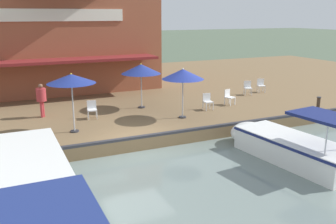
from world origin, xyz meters
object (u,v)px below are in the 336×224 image
object	(u,v)px
cafe_chair_facing_river	(229,96)
patio_umbrella_back_row	(141,69)
patio_umbrella_mid_patio_left	(183,74)
waterfront_restaurant	(48,29)
patio_umbrella_mid_patio_right	(71,79)
cafe_chair_beside_entrance	(92,109)
cafe_chair_under_first_umbrella	(261,85)
person_near_entrance	(41,96)
mooring_post	(318,104)
cafe_chair_back_row_seat	(248,87)
motorboat_mid_row	(284,144)
cafe_chair_far_corner_seat	(208,101)

from	to	relation	value
cafe_chair_facing_river	patio_umbrella_back_row	bearing A→B (deg)	-106.30
patio_umbrella_mid_patio_left	waterfront_restaurant	bearing A→B (deg)	-158.20
patio_umbrella_mid_patio_right	cafe_chair_facing_river	distance (m)	9.07
cafe_chair_beside_entrance	cafe_chair_under_first_umbrella	size ratio (longest dim) A/B	1.00
person_near_entrance	patio_umbrella_mid_patio_right	bearing A→B (deg)	16.98
mooring_post	cafe_chair_back_row_seat	bearing A→B (deg)	-170.45
cafe_chair_facing_river	patio_umbrella_mid_patio_right	bearing A→B (deg)	-80.63
cafe_chair_under_first_umbrella	cafe_chair_facing_river	xyz separation A→B (m)	(2.10, -3.84, 0.00)
cafe_chair_under_first_umbrella	motorboat_mid_row	size ratio (longest dim) A/B	0.15
waterfront_restaurant	motorboat_mid_row	bearing A→B (deg)	21.12
waterfront_restaurant	person_near_entrance	world-z (taller)	waterfront_restaurant
patio_umbrella_mid_patio_right	person_near_entrance	xyz separation A→B (m)	(-3.07, -0.94, -1.26)
patio_umbrella_mid_patio_left	cafe_chair_under_first_umbrella	size ratio (longest dim) A/B	2.85
motorboat_mid_row	mooring_post	world-z (taller)	motorboat_mid_row
cafe_chair_far_corner_seat	person_near_entrance	xyz separation A→B (m)	(-2.07, -8.08, 0.55)
motorboat_mid_row	mooring_post	bearing A→B (deg)	122.69
patio_umbrella_back_row	person_near_entrance	distance (m)	5.18
waterfront_restaurant	patio_umbrella_mid_patio_left	bearing A→B (deg)	21.80
cafe_chair_facing_river	motorboat_mid_row	bearing A→B (deg)	-15.11
cafe_chair_back_row_seat	cafe_chair_facing_river	world-z (taller)	same
waterfront_restaurant	patio_umbrella_mid_patio_right	world-z (taller)	waterfront_restaurant
patio_umbrella_mid_patio_left	cafe_chair_facing_river	world-z (taller)	patio_umbrella_mid_patio_left
patio_umbrella_mid_patio_left	cafe_chair_back_row_seat	bearing A→B (deg)	116.95
motorboat_mid_row	mooring_post	xyz separation A→B (m)	(-3.30, 5.14, 0.37)
cafe_chair_far_corner_seat	mooring_post	size ratio (longest dim) A/B	1.12
cafe_chair_beside_entrance	cafe_chair_under_first_umbrella	bearing A→B (deg)	98.52
patio_umbrella_back_row	cafe_chair_far_corner_seat	xyz separation A→B (m)	(1.81, 3.02, -1.61)
cafe_chair_under_first_umbrella	cafe_chair_facing_river	world-z (taller)	same
motorboat_mid_row	patio_umbrella_back_row	bearing A→B (deg)	-159.58
patio_umbrella_mid_patio_right	cafe_chair_under_first_umbrella	xyz separation A→B (m)	(-3.54, 12.61, -1.81)
waterfront_restaurant	cafe_chair_back_row_seat	bearing A→B (deg)	52.27
patio_umbrella_back_row	patio_umbrella_mid_patio_left	size ratio (longest dim) A/B	0.99
cafe_chair_back_row_seat	motorboat_mid_row	size ratio (longest dim) A/B	0.15
patio_umbrella_back_row	cafe_chair_back_row_seat	distance (m)	7.40
patio_umbrella_mid_patio_right	cafe_chair_far_corner_seat	world-z (taller)	patio_umbrella_mid_patio_right
patio_umbrella_back_row	mooring_post	xyz separation A→B (m)	(4.51, 8.04, -1.70)
mooring_post	cafe_chair_beside_entrance	bearing A→B (deg)	-107.90
cafe_chair_facing_river	motorboat_mid_row	xyz separation A→B (m)	(6.45, -1.74, -0.46)
patio_umbrella_mid_patio_left	cafe_chair_back_row_seat	size ratio (longest dim) A/B	2.85
cafe_chair_far_corner_seat	person_near_entrance	world-z (taller)	person_near_entrance
waterfront_restaurant	cafe_chair_far_corner_seat	bearing A→B (deg)	31.72
patio_umbrella_mid_patio_right	mooring_post	world-z (taller)	patio_umbrella_mid_patio_right
patio_umbrella_mid_patio_right	cafe_chair_under_first_umbrella	bearing A→B (deg)	105.69
cafe_chair_under_first_umbrella	person_near_entrance	distance (m)	13.57
cafe_chair_back_row_seat	cafe_chair_beside_entrance	size ratio (longest dim) A/B	1.00
patio_umbrella_mid_patio_left	cafe_chair_under_first_umbrella	xyz separation A→B (m)	(-3.44, 7.40, -1.66)
patio_umbrella_mid_patio_left	cafe_chair_far_corner_seat	xyz separation A→B (m)	(-0.90, 1.93, -1.66)
cafe_chair_beside_entrance	mooring_post	bearing A→B (deg)	72.10
cafe_chair_back_row_seat	cafe_chair_far_corner_seat	xyz separation A→B (m)	(2.22, -4.20, 0.00)
cafe_chair_far_corner_seat	motorboat_mid_row	size ratio (longest dim) A/B	0.15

